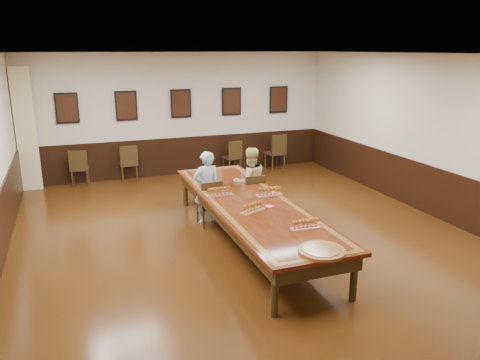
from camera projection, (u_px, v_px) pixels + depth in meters
name	position (u px, v px, depth m)	size (l,w,h in m)	color
floor	(250.00, 242.00, 8.23)	(8.00, 10.00, 0.02)	black
ceiling	(251.00, 53.00, 7.36)	(8.00, 10.00, 0.02)	white
wall_back	(181.00, 115.00, 12.32)	(8.00, 0.02, 3.20)	beige
wall_right	(441.00, 138.00, 9.14)	(0.02, 10.00, 3.20)	beige
chair_man	(209.00, 202.00, 8.95)	(0.42, 0.46, 0.89)	black
chair_woman	(252.00, 196.00, 9.33)	(0.42, 0.46, 0.90)	black
spare_chair_a	(80.00, 167.00, 11.54)	(0.43, 0.47, 0.91)	black
spare_chair_b	(128.00, 162.00, 11.96)	(0.44, 0.48, 0.94)	black
spare_chair_c	(232.00, 156.00, 12.77)	(0.42, 0.45, 0.89)	black
spare_chair_d	(275.00, 152.00, 13.05)	(0.47, 0.51, 1.01)	black
person_man	(207.00, 188.00, 8.96)	(0.52, 0.34, 1.42)	#4B79BC
person_woman	(250.00, 182.00, 9.35)	(0.70, 0.54, 1.41)	#CAC57E
pink_phone	(277.00, 194.00, 8.42)	(0.06, 0.13, 0.01)	#CE448B
curtain	(26.00, 130.00, 10.94)	(0.45, 0.18, 2.90)	#CCC08C
wainscoting	(250.00, 215.00, 8.10)	(8.00, 10.00, 1.00)	black
conference_table	(250.00, 209.00, 8.07)	(1.40, 5.00, 0.76)	black
posters	(181.00, 104.00, 12.17)	(6.14, 0.04, 0.74)	black
flight_a	(219.00, 192.00, 8.30)	(0.46, 0.14, 0.17)	#92583D
flight_b	(269.00, 192.00, 8.29)	(0.47, 0.16, 0.17)	#92583D
flight_c	(253.00, 207.00, 7.48)	(0.47, 0.31, 0.17)	#92583D
flight_d	(305.00, 224.00, 6.77)	(0.44, 0.15, 0.16)	#92583D
red_plate_grp	(269.00, 207.00, 7.74)	(0.18, 0.18, 0.02)	#B20B21
carved_platter	(322.00, 251.00, 6.01)	(0.64, 0.64, 0.05)	#572D11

